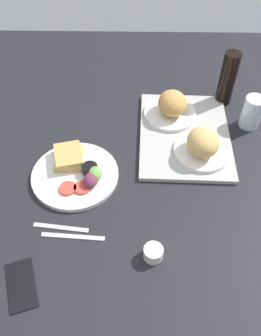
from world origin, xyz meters
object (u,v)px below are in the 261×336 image
at_px(plate_with_salad, 76,172).
at_px(bread_plate_near, 172,107).
at_px(knife, 73,236).
at_px(fork, 61,227).
at_px(bread_plate_far, 203,145).
at_px(serving_tray, 185,134).
at_px(drinking_glass, 252,112).
at_px(soda_bottle, 228,79).
at_px(cell_phone, 21,285).
at_px(espresso_cup, 153,253).

bearing_deg(plate_with_salad, bread_plate_near, 131.74).
relative_size(bread_plate_near, knife, 1.06).
height_order(bread_plate_near, fork, bread_plate_near).
xyz_separation_m(bread_plate_near, bread_plate_far, (0.20, 0.09, 0.00)).
distance_m(serving_tray, drinking_glass, 0.27).
distance_m(bread_plate_far, fork, 0.55).
distance_m(bread_plate_near, soda_bottle, 0.25).
height_order(serving_tray, soda_bottle, soda_bottle).
bearing_deg(cell_phone, knife, 121.99).
bearing_deg(espresso_cup, bread_plate_far, 155.51).
xyz_separation_m(plate_with_salad, fork, (0.21, -0.02, -0.01)).
relative_size(bread_plate_near, espresso_cup, 3.59).
bearing_deg(fork, knife, -30.43).
xyz_separation_m(serving_tray, espresso_cup, (0.49, -0.13, 0.01)).
relative_size(bread_plate_far, fork, 1.16).
distance_m(plate_with_salad, cell_phone, 0.40).
xyz_separation_m(bread_plate_near, drinking_glass, (0.03, 0.30, 0.01)).
distance_m(serving_tray, soda_bottle, 0.29).
xyz_separation_m(soda_bottle, espresso_cup, (0.70, -0.30, -0.09)).
bearing_deg(drinking_glass, knife, -50.90).
xyz_separation_m(drinking_glass, espresso_cup, (0.56, -0.38, -0.04)).
bearing_deg(serving_tray, bread_plate_far, 24.72).
relative_size(bread_plate_far, plate_with_salad, 0.67).
xyz_separation_m(plate_with_salad, knife, (0.24, 0.02, -0.01)).
distance_m(serving_tray, plate_with_salad, 0.43).
bearing_deg(bread_plate_near, bread_plate_far, 24.72).
bearing_deg(knife, bread_plate_far, 42.36).
distance_m(bread_plate_far, drinking_glass, 0.27).
bearing_deg(espresso_cup, bread_plate_near, 172.03).
xyz_separation_m(soda_bottle, fork, (0.61, -0.58, -0.11)).
bearing_deg(soda_bottle, fork, -43.37).
xyz_separation_m(serving_tray, cell_phone, (0.58, -0.48, -0.00)).
height_order(drinking_glass, espresso_cup, drinking_glass).
bearing_deg(drinking_glass, plate_with_salad, -67.32).
height_order(espresso_cup, fork, espresso_cup).
height_order(drinking_glass, soda_bottle, soda_bottle).
relative_size(serving_tray, knife, 2.37).
bearing_deg(bread_plate_far, cell_phone, -47.99).
height_order(bread_plate_far, espresso_cup, bread_plate_far).
relative_size(bread_plate_near, fork, 1.18).
xyz_separation_m(serving_tray, drinking_glass, (-0.07, 0.25, 0.05)).
distance_m(plate_with_salad, fork, 0.21).
xyz_separation_m(espresso_cup, fork, (-0.09, -0.28, -0.02)).
height_order(bread_plate_near, cell_phone, bread_plate_near).
xyz_separation_m(bread_plate_near, fork, (0.50, -0.36, -0.05)).
height_order(drinking_glass, cell_phone, drinking_glass).
xyz_separation_m(fork, knife, (0.03, 0.04, 0.00)).
bearing_deg(cell_phone, bread_plate_near, 128.09).
height_order(plate_with_salad, knife, plate_with_salad).
distance_m(soda_bottle, fork, 0.85).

